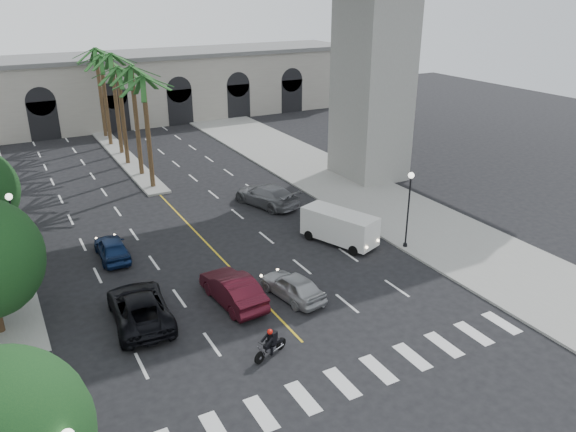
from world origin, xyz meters
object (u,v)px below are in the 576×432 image
object	(u,v)px
car_d	(266,195)
lamp_post_left_far	(15,228)
motorcycle_rider	(271,343)
car_b	(233,289)
lamp_post_right	(409,204)
car_c	(140,307)
car_e	(112,248)
cargo_van	(340,226)
traffic_signal_far	(53,378)
car_a	(293,286)

from	to	relation	value
car_d	lamp_post_left_far	bearing A→B (deg)	-6.40
motorcycle_rider	car_b	size ratio (longest dim) A/B	0.39
lamp_post_right	car_c	distance (m)	18.07
motorcycle_rider	car_c	bearing A→B (deg)	108.23
motorcycle_rider	car_e	distance (m)	14.72
motorcycle_rider	cargo_van	world-z (taller)	cargo_van
traffic_signal_far	car_a	distance (m)	13.86
car_a	car_b	world-z (taller)	car_b
motorcycle_rider	car_d	distance (m)	19.79
lamp_post_left_far	motorcycle_rider	size ratio (longest dim) A/B	2.68
car_d	car_e	bearing A→B (deg)	-1.55
lamp_post_left_far	car_d	bearing A→B (deg)	11.22
lamp_post_right	car_a	distance (m)	10.23
car_c	traffic_signal_far	bearing A→B (deg)	56.64
lamp_post_right	car_e	size ratio (longest dim) A/B	1.22
lamp_post_left_far	car_e	world-z (taller)	lamp_post_left_far
cargo_van	car_e	bearing A→B (deg)	139.39
lamp_post_right	car_e	distance (m)	19.38
lamp_post_right	car_b	bearing A→B (deg)	-176.12
lamp_post_left_far	motorcycle_rider	distance (m)	17.30
car_b	lamp_post_left_far	bearing A→B (deg)	-46.05
lamp_post_left_far	lamp_post_right	distance (m)	24.16
car_a	car_d	size ratio (longest dim) A/B	0.73
motorcycle_rider	car_a	world-z (taller)	motorcycle_rider
car_b	car_e	distance (m)	9.91
lamp_post_right	car_c	bearing A→B (deg)	-179.12
car_c	car_e	world-z (taller)	car_c
car_d	car_e	world-z (taller)	car_d
lamp_post_left_far	cargo_van	distance (m)	20.17
traffic_signal_far	car_d	size ratio (longest dim) A/B	0.62
motorcycle_rider	car_b	bearing A→B (deg)	66.32
traffic_signal_far	cargo_van	bearing A→B (deg)	25.78
car_d	car_e	size ratio (longest dim) A/B	1.35
lamp_post_right	motorcycle_rider	bearing A→B (deg)	-154.93
car_b	car_c	world-z (taller)	car_b
car_d	cargo_van	distance (m)	8.88
motorcycle_rider	car_a	distance (m)	5.48
car_c	car_e	size ratio (longest dim) A/B	1.38
car_a	cargo_van	xyz separation A→B (m)	(6.32, 4.80, 0.51)
lamp_post_left_far	traffic_signal_far	bearing A→B (deg)	-89.60
car_b	car_d	xyz separation A→B (m)	(8.31, 12.49, 0.01)
lamp_post_right	car_a	world-z (taller)	lamp_post_right
car_c	car_d	xyz separation A→B (m)	(13.32, 11.89, 0.02)
traffic_signal_far	car_a	xyz separation A→B (m)	(12.98, 4.52, -1.77)
cargo_van	car_d	bearing A→B (deg)	76.82
lamp_post_right	car_d	world-z (taller)	lamp_post_right
lamp_post_left_far	lamp_post_right	xyz separation A→B (m)	(22.80, -8.00, 0.00)
traffic_signal_far	car_b	world-z (taller)	traffic_signal_far
traffic_signal_far	car_a	world-z (taller)	traffic_signal_far
traffic_signal_far	car_c	xyz separation A→B (m)	(4.79, 6.22, -1.68)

